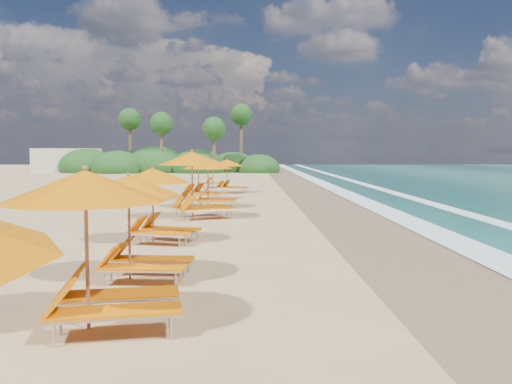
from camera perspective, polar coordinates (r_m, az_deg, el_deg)
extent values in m
plane|color=tan|center=(17.57, 0.00, -3.90)|extent=(160.00, 160.00, 0.00)
cube|color=olive|center=(18.08, 12.81, -3.76)|extent=(4.00, 160.00, 0.01)
cube|color=white|center=(18.49, 17.34, -3.60)|extent=(1.20, 160.00, 0.01)
cylinder|color=olive|center=(8.02, -17.47, -6.01)|extent=(0.06, 0.06, 2.24)
cone|color=orange|center=(7.90, -17.63, 0.63)|extent=(2.66, 2.66, 0.45)
sphere|color=olive|center=(7.89, -17.67, 2.44)|extent=(0.08, 0.08, 0.08)
cylinder|color=olive|center=(10.89, -13.27, -3.77)|extent=(0.05, 0.05, 2.03)
cone|color=orange|center=(10.80, -13.35, 0.66)|extent=(2.23, 2.23, 0.41)
sphere|color=olive|center=(10.79, -13.37, 1.86)|extent=(0.07, 0.07, 0.07)
cylinder|color=olive|center=(15.16, -10.85, -1.44)|extent=(0.05, 0.05, 2.03)
cone|color=orange|center=(15.10, -10.89, 1.74)|extent=(2.58, 2.58, 0.41)
sphere|color=olive|center=(15.09, -10.91, 2.60)|extent=(0.07, 0.07, 0.07)
cylinder|color=olive|center=(20.22, -6.77, 0.67)|extent=(0.06, 0.06, 2.46)
cone|color=orange|center=(20.18, -6.79, 3.57)|extent=(3.32, 3.32, 0.50)
sphere|color=olive|center=(20.18, -6.80, 4.35)|extent=(0.09, 0.09, 0.09)
cylinder|color=olive|center=(24.02, -5.10, 0.87)|extent=(0.05, 0.05, 2.13)
cone|color=orange|center=(23.98, -5.12, 2.99)|extent=(2.22, 2.22, 0.43)
sphere|color=olive|center=(23.98, -5.12, 3.56)|extent=(0.08, 0.08, 0.08)
cylinder|color=olive|center=(27.92, -6.11, 1.46)|extent=(0.06, 0.06, 2.23)
cone|color=orange|center=(27.89, -6.12, 3.36)|extent=(3.12, 3.12, 0.45)
sphere|color=olive|center=(27.89, -6.13, 3.87)|extent=(0.08, 0.08, 0.08)
cylinder|color=olive|center=(32.48, -3.10, 1.67)|extent=(0.05, 0.05, 1.98)
cone|color=orange|center=(32.46, -3.10, 3.11)|extent=(2.68, 2.68, 0.40)
sphere|color=olive|center=(32.45, -3.10, 3.50)|extent=(0.07, 0.07, 0.07)
cylinder|color=olive|center=(36.90, -4.61, 1.95)|extent=(0.05, 0.05, 1.93)
cone|color=orange|center=(36.88, -4.62, 3.19)|extent=(2.19, 2.19, 0.39)
sphere|color=olive|center=(36.87, -4.62, 3.52)|extent=(0.07, 0.07, 0.07)
ellipsoid|color=#163D14|center=(62.67, -6.17, 2.63)|extent=(6.40, 6.40, 4.16)
ellipsoid|color=#163D14|center=(64.31, -10.53, 2.70)|extent=(7.20, 7.20, 4.68)
ellipsoid|color=#163D14|center=(63.15, -14.42, 2.50)|extent=(6.00, 6.00, 3.90)
ellipsoid|color=#163D14|center=(64.44, -2.46, 2.63)|extent=(5.60, 5.60, 3.64)
ellipsoid|color=#163D14|center=(66.12, -17.39, 2.56)|extent=(6.60, 6.60, 4.29)
ellipsoid|color=#163D14|center=(62.43, 0.25, 2.52)|extent=(5.00, 5.00, 3.25)
cylinder|color=brown|center=(60.50, -4.46, 4.36)|extent=(0.36, 0.36, 5.00)
sphere|color=#163D14|center=(60.55, -4.48, 6.72)|extent=(2.60, 2.60, 2.60)
cylinder|color=brown|center=(62.15, -9.96, 4.58)|extent=(0.36, 0.36, 5.60)
sphere|color=#163D14|center=(62.22, -9.99, 7.16)|extent=(2.60, 2.60, 2.60)
cylinder|color=brown|center=(64.85, -13.19, 4.79)|extent=(0.36, 0.36, 6.20)
sphere|color=#163D14|center=(64.95, -13.23, 7.52)|extent=(2.60, 2.60, 2.60)
cylinder|color=brown|center=(64.39, -1.57, 5.17)|extent=(0.36, 0.36, 6.80)
sphere|color=#163D14|center=(64.53, -1.58, 8.19)|extent=(2.60, 2.60, 2.60)
cube|color=beige|center=(68.91, -19.33, 3.21)|extent=(7.00, 5.00, 2.80)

